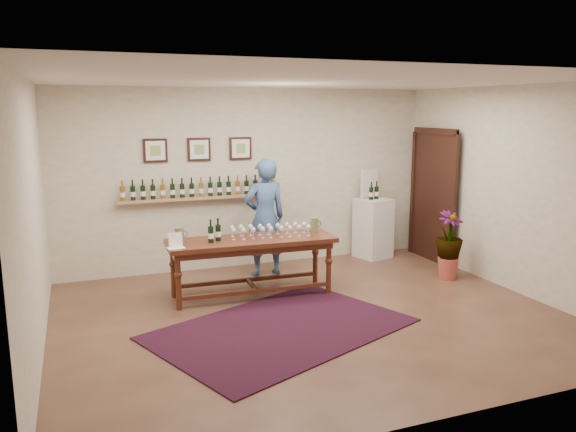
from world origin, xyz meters
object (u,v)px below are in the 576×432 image
object	(u,v)px
display_pedestal	(373,228)
potted_plant	(449,245)
tasting_table	(252,247)
person	(265,217)

from	to	relation	value
display_pedestal	potted_plant	size ratio (longest dim) A/B	1.13
tasting_table	display_pedestal	xyz separation A→B (m)	(2.52, 1.19, -0.17)
tasting_table	potted_plant	xyz separation A→B (m)	(2.94, -0.31, -0.16)
display_pedestal	person	xyz separation A→B (m)	(-2.04, -0.33, 0.38)
potted_plant	tasting_table	bearing A→B (deg)	173.95
tasting_table	display_pedestal	bearing A→B (deg)	27.84
display_pedestal	potted_plant	distance (m)	1.56
tasting_table	display_pedestal	distance (m)	2.79
tasting_table	person	distance (m)	1.02
tasting_table	person	size ratio (longest dim) A/B	1.28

